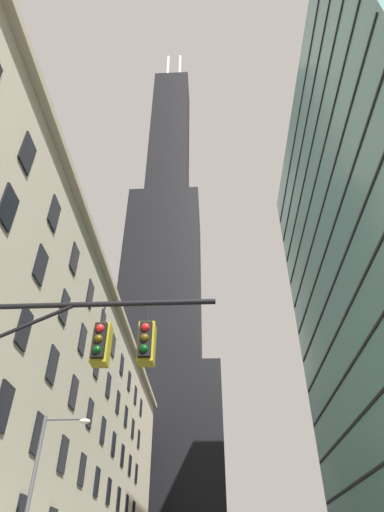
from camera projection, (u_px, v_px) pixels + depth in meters
station_building at (20, 416)px, 37.47m from camera, size 14.09×72.45×25.89m
dark_skyscraper at (161, 323)px, 110.23m from camera, size 28.92×28.92×186.55m
traffic_signal_mast at (58, 378)px, 9.90m from camera, size 6.23×0.63×7.27m
street_lamppost at (39, 489)px, 19.21m from camera, size 2.35×0.32×7.80m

